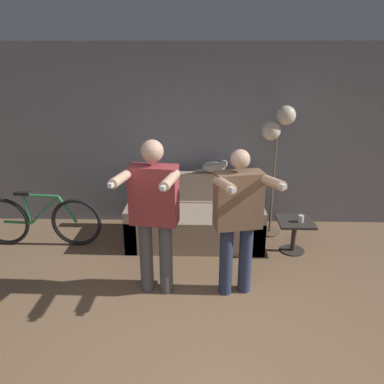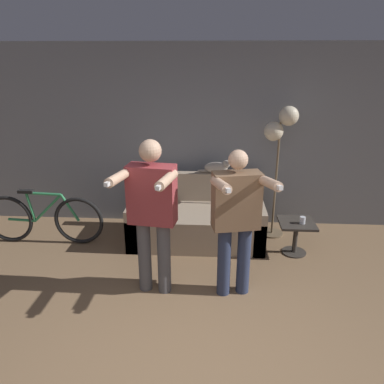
{
  "view_description": "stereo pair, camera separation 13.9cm",
  "coord_description": "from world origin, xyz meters",
  "px_view_note": "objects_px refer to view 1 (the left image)",
  "views": [
    {
      "loc": [
        -0.03,
        -2.18,
        2.4
      ],
      "look_at": [
        -0.13,
        1.9,
        0.92
      ],
      "focal_mm": 35.0,
      "sensor_mm": 36.0,
      "label": 1
    },
    {
      "loc": [
        0.11,
        -2.17,
        2.4
      ],
      "look_at": [
        -0.13,
        1.9,
        0.92
      ],
      "focal_mm": 35.0,
      "sensor_mm": 36.0,
      "label": 2
    }
  ],
  "objects_px": {
    "cat": "(215,167)",
    "cup": "(301,219)",
    "floor_lamp": "(278,132)",
    "bicycle": "(40,221)",
    "person_left": "(154,208)",
    "person_right": "(238,214)",
    "side_table": "(294,229)",
    "couch": "(195,220)"
  },
  "relations": [
    {
      "from": "cat",
      "to": "floor_lamp",
      "type": "relative_size",
      "value": 0.25
    },
    {
      "from": "cat",
      "to": "person_right",
      "type": "bearing_deg",
      "value": -83.65
    },
    {
      "from": "bicycle",
      "to": "person_left",
      "type": "bearing_deg",
      "value": -31.84
    },
    {
      "from": "cat",
      "to": "cup",
      "type": "distance_m",
      "value": 1.38
    },
    {
      "from": "couch",
      "to": "cat",
      "type": "relative_size",
      "value": 3.9
    },
    {
      "from": "side_table",
      "to": "bicycle",
      "type": "xyz_separation_m",
      "value": [
        -3.34,
        0.1,
        0.03
      ]
    },
    {
      "from": "couch",
      "to": "cup",
      "type": "relative_size",
      "value": 20.02
    },
    {
      "from": "side_table",
      "to": "cup",
      "type": "height_order",
      "value": "cup"
    },
    {
      "from": "side_table",
      "to": "cup",
      "type": "bearing_deg",
      "value": -36.38
    },
    {
      "from": "cat",
      "to": "floor_lamp",
      "type": "xyz_separation_m",
      "value": [
        0.81,
        -0.16,
        0.53
      ]
    },
    {
      "from": "person_left",
      "to": "person_right",
      "type": "height_order",
      "value": "person_left"
    },
    {
      "from": "person_right",
      "to": "cup",
      "type": "height_order",
      "value": "person_right"
    },
    {
      "from": "person_right",
      "to": "couch",
      "type": "bearing_deg",
      "value": 97.64
    },
    {
      "from": "couch",
      "to": "side_table",
      "type": "height_order",
      "value": "couch"
    },
    {
      "from": "floor_lamp",
      "to": "bicycle",
      "type": "distance_m",
      "value": 3.36
    },
    {
      "from": "floor_lamp",
      "to": "side_table",
      "type": "bearing_deg",
      "value": -69.71
    },
    {
      "from": "cat",
      "to": "side_table",
      "type": "xyz_separation_m",
      "value": [
        1.01,
        -0.7,
        -0.62
      ]
    },
    {
      "from": "cup",
      "to": "bicycle",
      "type": "xyz_separation_m",
      "value": [
        -3.39,
        0.14,
        -0.13
      ]
    },
    {
      "from": "couch",
      "to": "floor_lamp",
      "type": "distance_m",
      "value": 1.62
    },
    {
      "from": "couch",
      "to": "cat",
      "type": "height_order",
      "value": "cat"
    },
    {
      "from": "person_left",
      "to": "bicycle",
      "type": "height_order",
      "value": "person_left"
    },
    {
      "from": "couch",
      "to": "person_right",
      "type": "xyz_separation_m",
      "value": [
        0.45,
        -1.27,
        0.64
      ]
    },
    {
      "from": "floor_lamp",
      "to": "bicycle",
      "type": "bearing_deg",
      "value": -171.94
    },
    {
      "from": "bicycle",
      "to": "side_table",
      "type": "bearing_deg",
      "value": -1.7
    },
    {
      "from": "person_left",
      "to": "bicycle",
      "type": "distance_m",
      "value": 2.05
    },
    {
      "from": "side_table",
      "to": "bicycle",
      "type": "relative_size",
      "value": 0.27
    },
    {
      "from": "floor_lamp",
      "to": "cat",
      "type": "bearing_deg",
      "value": 169.11
    },
    {
      "from": "cup",
      "to": "cat",
      "type": "bearing_deg",
      "value": 145.28
    },
    {
      "from": "person_right",
      "to": "floor_lamp",
      "type": "height_order",
      "value": "floor_lamp"
    },
    {
      "from": "couch",
      "to": "bicycle",
      "type": "distance_m",
      "value": 2.07
    },
    {
      "from": "cat",
      "to": "couch",
      "type": "bearing_deg",
      "value": -126.61
    },
    {
      "from": "cat",
      "to": "side_table",
      "type": "distance_m",
      "value": 1.38
    },
    {
      "from": "person_right",
      "to": "bicycle",
      "type": "relative_size",
      "value": 0.96
    },
    {
      "from": "couch",
      "to": "cat",
      "type": "distance_m",
      "value": 0.8
    },
    {
      "from": "floor_lamp",
      "to": "cup",
      "type": "relative_size",
      "value": 20.3
    },
    {
      "from": "cat",
      "to": "cup",
      "type": "bearing_deg",
      "value": -34.72
    },
    {
      "from": "person_right",
      "to": "side_table",
      "type": "distance_m",
      "value": 1.39
    },
    {
      "from": "side_table",
      "to": "bicycle",
      "type": "bearing_deg",
      "value": 178.3
    },
    {
      "from": "person_right",
      "to": "cup",
      "type": "bearing_deg",
      "value": 33.13
    },
    {
      "from": "person_right",
      "to": "cat",
      "type": "height_order",
      "value": "person_right"
    },
    {
      "from": "person_left",
      "to": "person_right",
      "type": "distance_m",
      "value": 0.85
    },
    {
      "from": "floor_lamp",
      "to": "bicycle",
      "type": "relative_size",
      "value": 1.11
    }
  ]
}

